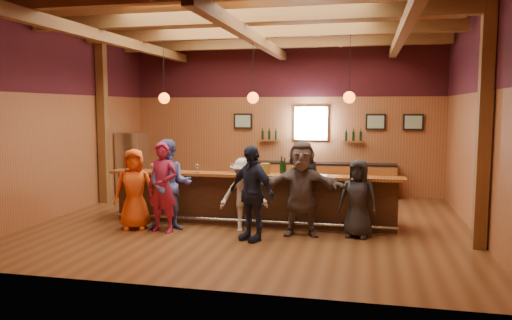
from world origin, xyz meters
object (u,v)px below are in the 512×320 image
(bar_counter, at_px, (255,198))
(customer_navy, at_px, (251,193))
(stainless_fridge, at_px, (132,164))
(customer_denim, at_px, (170,185))
(customer_orange, at_px, (134,189))
(customer_white, at_px, (244,195))
(customer_brown, at_px, (301,188))
(bottle_a, at_px, (285,167))
(bartender, at_px, (307,181))
(customer_redvest, at_px, (163,187))
(customer_dark, at_px, (358,199))
(back_bar_cabinet, at_px, (324,179))
(ice_bucket, at_px, (265,169))

(bar_counter, relative_size, customer_navy, 3.51)
(stainless_fridge, xyz_separation_m, customer_denim, (2.57, -3.51, 0.03))
(customer_orange, bearing_deg, customer_denim, -11.15)
(customer_white, bearing_deg, customer_brown, -20.74)
(bar_counter, xyz_separation_m, bottle_a, (0.67, -0.17, 0.72))
(customer_denim, xyz_separation_m, bartender, (2.56, 2.17, -0.15))
(customer_redvest, relative_size, bottle_a, 5.40)
(customer_white, distance_m, customer_dark, 2.25)
(customer_navy, bearing_deg, bartender, 103.38)
(back_bar_cabinet, distance_m, ice_bucket, 4.03)
(customer_denim, relative_size, bottle_a, 5.51)
(bottle_a, bearing_deg, customer_navy, -107.75)
(stainless_fridge, relative_size, ice_bucket, 8.15)
(stainless_fridge, relative_size, customer_redvest, 0.99)
(stainless_fridge, distance_m, customer_white, 5.24)
(stainless_fridge, distance_m, bartender, 5.30)
(back_bar_cabinet, bearing_deg, customer_brown, -90.72)
(back_bar_cabinet, xyz_separation_m, customer_orange, (-3.47, -4.72, 0.36))
(ice_bucket, relative_size, bottle_a, 0.65)
(back_bar_cabinet, distance_m, customer_dark, 4.52)
(customer_dark, height_order, ice_bucket, customer_dark)
(stainless_fridge, bearing_deg, customer_dark, -27.37)
(bottle_a, bearing_deg, bartender, 75.13)
(back_bar_cabinet, xyz_separation_m, bartender, (-0.17, -2.46, 0.30))
(customer_white, bearing_deg, customer_denim, 170.96)
(customer_denim, height_order, customer_white, customer_denim)
(customer_denim, xyz_separation_m, customer_brown, (2.68, 0.14, 0.00))
(customer_dark, bearing_deg, bottle_a, 167.83)
(customer_redvest, relative_size, customer_denim, 0.98)
(customer_orange, relative_size, bottle_a, 4.93)
(bar_counter, height_order, customer_redvest, customer_redvest)
(bar_counter, bearing_deg, customer_orange, -153.26)
(customer_navy, bearing_deg, customer_orange, -157.62)
(back_bar_cabinet, height_order, customer_navy, customer_navy)
(back_bar_cabinet, height_order, bartender, bartender)
(ice_bucket, bearing_deg, customer_white, -119.62)
(customer_navy, xyz_separation_m, customer_dark, (1.95, 0.65, -0.14))
(customer_redvest, height_order, customer_navy, customer_redvest)
(bartender, bearing_deg, customer_denim, 25.56)
(customer_orange, xyz_separation_m, customer_dark, (4.49, 0.33, -0.08))
(ice_bucket, bearing_deg, customer_dark, -15.74)
(back_bar_cabinet, height_order, customer_denim, customer_denim)
(customer_white, relative_size, customer_brown, 0.80)
(stainless_fridge, distance_m, customer_orange, 4.04)
(customer_orange, xyz_separation_m, customer_redvest, (0.67, -0.09, 0.08))
(customer_denim, bearing_deg, customer_dark, -12.76)
(back_bar_cabinet, xyz_separation_m, customer_denim, (-2.73, -4.63, 0.45))
(customer_navy, bearing_deg, bar_counter, 129.43)
(bartender, bearing_deg, customer_navy, 58.93)
(bar_counter, distance_m, customer_brown, 1.51)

